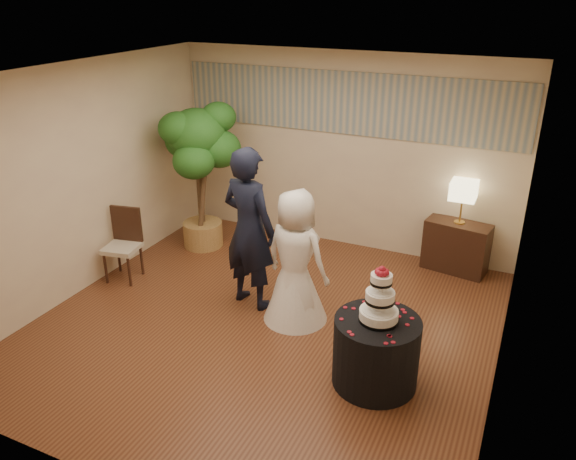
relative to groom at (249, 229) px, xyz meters
The scene contains 15 objects.
floor 1.12m from the groom, 44.06° to the right, with size 5.00×5.00×0.00m, color brown.
ceiling 1.89m from the groom, 44.06° to the right, with size 5.00×5.00×0.00m, color white.
wall_back 2.20m from the groom, 79.75° to the left, with size 5.00×0.06×2.80m, color beige.
wall_front 2.93m from the groom, 82.37° to the right, with size 5.00×0.06×2.80m, color beige.
wall_left 2.19m from the groom, behind, with size 0.06×5.00×2.80m, color beige.
wall_right 2.94m from the groom, ahead, with size 0.06×5.00×2.80m, color beige.
mural_border 2.42m from the groom, 79.66° to the left, with size 4.90×0.02×0.85m, color gray.
groom is the anchor object (origin of this frame).
bride 0.67m from the groom, ahead, with size 0.78×0.75×1.59m, color white.
cake_table 2.09m from the groom, 24.50° to the right, with size 0.83×0.83×0.71m, color black.
wedding_cake 1.99m from the groom, 24.50° to the right, with size 0.37×0.37×0.58m, color white, non-canonical shape.
console 2.92m from the groom, 42.22° to the left, with size 0.84×0.37×0.70m, color black.
table_lamp 2.85m from the groom, 42.22° to the left, with size 0.33×0.33×0.58m, color beige, non-canonical shape.
ficus_tree 1.84m from the groom, 141.06° to the left, with size 1.03×1.03×2.16m, color #235C1C, non-canonical shape.
side_chair 1.89m from the groom, behind, with size 0.44×0.46×0.95m, color black, non-canonical shape.
Camera 1 is at (2.53, -4.86, 3.60)m, focal length 35.00 mm.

